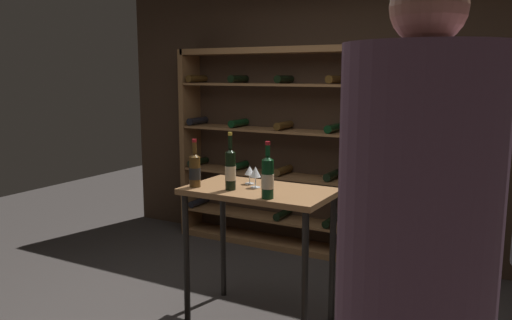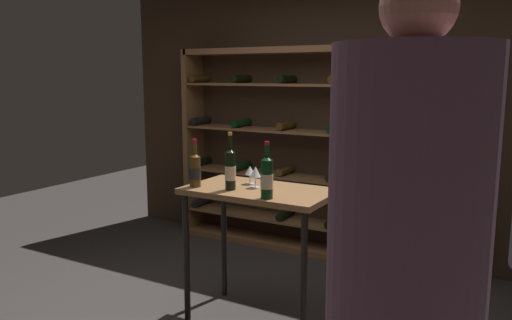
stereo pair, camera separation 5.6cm
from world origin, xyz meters
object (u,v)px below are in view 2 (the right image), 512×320
object	(u,v)px
wine_bottle_black_capsule	(267,177)
wine_rack	(310,152)
person_bystander_red_print	(405,277)
wine_glass_stemmed_center	(255,173)
wine_bottle_green_slim	(230,169)
wine_bottle_amber_reserve	(195,170)
wine_glass_stemmed_right	(250,171)
tasting_table	(259,207)

from	to	relation	value
wine_bottle_black_capsule	wine_rack	bearing A→B (deg)	105.28
person_bystander_red_print	wine_glass_stemmed_center	size ratio (longest dim) A/B	13.73
person_bystander_red_print	wine_bottle_green_slim	size ratio (longest dim) A/B	5.19
wine_bottle_black_capsule	person_bystander_red_print	bearing A→B (deg)	-46.80
wine_bottle_black_capsule	wine_bottle_green_slim	distance (m)	0.35
person_bystander_red_print	wine_bottle_amber_reserve	world-z (taller)	person_bystander_red_print
wine_rack	wine_bottle_amber_reserve	world-z (taller)	wine_rack
person_bystander_red_print	wine_bottle_amber_reserve	size ratio (longest dim) A/B	6.09
wine_bottle_black_capsule	wine_glass_stemmed_right	distance (m)	0.46
wine_rack	wine_bottle_green_slim	xyz separation A→B (m)	(0.14, -1.66, 0.11)
wine_bottle_green_slim	wine_glass_stemmed_center	distance (m)	0.19
wine_rack	wine_bottle_amber_reserve	xyz separation A→B (m)	(-0.12, -1.70, 0.09)
wine_bottle_black_capsule	tasting_table	bearing A→B (deg)	129.37
wine_glass_stemmed_right	wine_bottle_amber_reserve	bearing A→B (deg)	-136.53
person_bystander_red_print	wine_glass_stemmed_center	world-z (taller)	person_bystander_red_print
wine_rack	tasting_table	distance (m)	1.57
wine_glass_stemmed_right	wine_glass_stemmed_center	bearing A→B (deg)	-42.40
wine_bottle_black_capsule	wine_glass_stemmed_center	bearing A→B (deg)	132.93
person_bystander_red_print	wine_bottle_amber_reserve	bearing A→B (deg)	-155.94
wine_rack	wine_bottle_amber_reserve	bearing A→B (deg)	-94.21
wine_bottle_amber_reserve	wine_glass_stemmed_center	world-z (taller)	wine_bottle_amber_reserve
wine_rack	wine_glass_stemmed_right	bearing A→B (deg)	-83.55
wine_rack	person_bystander_red_print	world-z (taller)	person_bystander_red_print
tasting_table	wine_bottle_green_slim	world-z (taller)	wine_bottle_green_slim
wine_bottle_black_capsule	wine_bottle_green_slim	size ratio (longest dim) A/B	0.92
person_bystander_red_print	wine_bottle_green_slim	bearing A→B (deg)	-161.36
person_bystander_red_print	wine_rack	bearing A→B (deg)	179.22
wine_rack	tasting_table	size ratio (longest dim) A/B	2.82
wine_rack	wine_bottle_black_capsule	bearing A→B (deg)	-74.72
wine_rack	wine_glass_stemmed_center	distance (m)	1.54
wine_bottle_black_capsule	wine_glass_stemmed_right	xyz separation A→B (m)	(-0.32, 0.33, -0.05)
wine_bottle_black_capsule	wine_bottle_amber_reserve	world-z (taller)	wine_bottle_black_capsule
wine_rack	wine_glass_stemmed_right	size ratio (longest dim) A/B	22.01
tasting_table	wine_glass_stemmed_center	distance (m)	0.24
wine_rack	person_bystander_red_print	size ratio (longest dim) A/B	1.39
wine_bottle_green_slim	wine_rack	bearing A→B (deg)	94.90
wine_glass_stemmed_center	wine_glass_stemmed_right	xyz separation A→B (m)	(-0.10, 0.09, -0.01)
wine_bottle_green_slim	wine_bottle_black_capsule	bearing A→B (deg)	-15.89
wine_bottle_green_slim	person_bystander_red_print	bearing A→B (deg)	-41.72
wine_bottle_black_capsule	wine_glass_stemmed_center	xyz separation A→B (m)	(-0.22, 0.24, -0.03)
wine_bottle_amber_reserve	wine_bottle_green_slim	distance (m)	0.27
wine_rack	wine_bottle_amber_reserve	distance (m)	1.70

